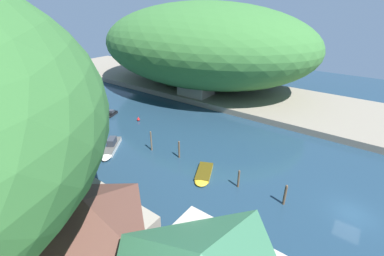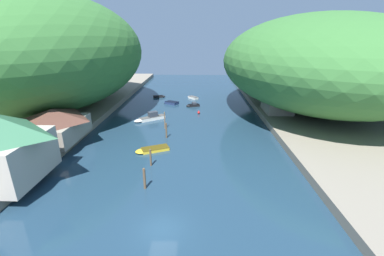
{
  "view_description": "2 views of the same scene",
  "coord_description": "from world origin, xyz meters",
  "px_view_note": "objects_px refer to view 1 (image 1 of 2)",
  "views": [
    {
      "loc": [
        -26.0,
        1.6,
        19.7
      ],
      "look_at": [
        2.45,
        22.51,
        2.53
      ],
      "focal_mm": 24.0,
      "sensor_mm": 36.0,
      "label": 1
    },
    {
      "loc": [
        3.08,
        -18.0,
        15.9
      ],
      "look_at": [
        2.11,
        19.65,
        2.39
      ],
      "focal_mm": 24.0,
      "sensor_mm": 36.0,
      "label": 2
    }
  ],
  "objects_px": {
    "right_bank_cottage": "(196,85)",
    "channel_buoy_near": "(138,119)",
    "boathouse_shed": "(87,222)",
    "boat_red_skiff": "(38,118)",
    "boat_mid_channel": "(111,148)",
    "boat_navy_launch": "(110,114)",
    "boat_far_upstream": "(203,175)",
    "person_on_quay": "(93,219)",
    "boat_white_cruiser": "(77,121)",
    "boat_near_quay": "(84,106)"
  },
  "relations": [
    {
      "from": "boathouse_shed",
      "to": "channel_buoy_near",
      "type": "height_order",
      "value": "boathouse_shed"
    },
    {
      "from": "boat_navy_launch",
      "to": "person_on_quay",
      "type": "relative_size",
      "value": 2.05
    },
    {
      "from": "boathouse_shed",
      "to": "boat_white_cruiser",
      "type": "distance_m",
      "value": 30.35
    },
    {
      "from": "boathouse_shed",
      "to": "right_bank_cottage",
      "type": "bearing_deg",
      "value": 22.99
    },
    {
      "from": "boathouse_shed",
      "to": "person_on_quay",
      "type": "height_order",
      "value": "boathouse_shed"
    },
    {
      "from": "boat_near_quay",
      "to": "boat_red_skiff",
      "type": "bearing_deg",
      "value": 131.47
    },
    {
      "from": "boat_near_quay",
      "to": "boat_far_upstream",
      "type": "height_order",
      "value": "boat_near_quay"
    },
    {
      "from": "boat_red_skiff",
      "to": "boat_navy_launch",
      "type": "xyz_separation_m",
      "value": [
        9.32,
        -9.33,
        0.05
      ]
    },
    {
      "from": "boat_white_cruiser",
      "to": "boat_near_quay",
      "type": "bearing_deg",
      "value": -10.65
    },
    {
      "from": "boathouse_shed",
      "to": "right_bank_cottage",
      "type": "height_order",
      "value": "boathouse_shed"
    },
    {
      "from": "boat_white_cruiser",
      "to": "channel_buoy_near",
      "type": "relative_size",
      "value": 5.0
    },
    {
      "from": "boat_navy_launch",
      "to": "boat_near_quay",
      "type": "bearing_deg",
      "value": -18.15
    },
    {
      "from": "boat_far_upstream",
      "to": "person_on_quay",
      "type": "distance_m",
      "value": 14.05
    },
    {
      "from": "boathouse_shed",
      "to": "channel_buoy_near",
      "type": "relative_size",
      "value": 12.19
    },
    {
      "from": "boat_red_skiff",
      "to": "right_bank_cottage",
      "type": "bearing_deg",
      "value": 48.12
    },
    {
      "from": "boat_far_upstream",
      "to": "boathouse_shed",
      "type": "bearing_deg",
      "value": 59.75
    },
    {
      "from": "right_bank_cottage",
      "to": "channel_buoy_near",
      "type": "bearing_deg",
      "value": 174.46
    },
    {
      "from": "boathouse_shed",
      "to": "right_bank_cottage",
      "type": "xyz_separation_m",
      "value": [
        37.94,
        16.09,
        -0.2
      ]
    },
    {
      "from": "boathouse_shed",
      "to": "boat_navy_launch",
      "type": "xyz_separation_m",
      "value": [
        20.23,
        23.97,
        -3.25
      ]
    },
    {
      "from": "boat_far_upstream",
      "to": "boat_red_skiff",
      "type": "bearing_deg",
      "value": -17.73
    },
    {
      "from": "boat_navy_launch",
      "to": "boat_far_upstream",
      "type": "xyz_separation_m",
      "value": [
        -5.47,
        -25.58,
        -0.09
      ]
    },
    {
      "from": "boat_navy_launch",
      "to": "person_on_quay",
      "type": "xyz_separation_m",
      "value": [
        -19.07,
        -22.58,
        1.78
      ]
    },
    {
      "from": "channel_buoy_near",
      "to": "boat_navy_launch",
      "type": "bearing_deg",
      "value": 103.24
    },
    {
      "from": "boat_far_upstream",
      "to": "person_on_quay",
      "type": "relative_size",
      "value": 3.07
    },
    {
      "from": "boat_near_quay",
      "to": "channel_buoy_near",
      "type": "relative_size",
      "value": 4.06
    },
    {
      "from": "person_on_quay",
      "to": "boat_near_quay",
      "type": "bearing_deg",
      "value": -38.3
    },
    {
      "from": "person_on_quay",
      "to": "channel_buoy_near",
      "type": "bearing_deg",
      "value": -58.67
    },
    {
      "from": "right_bank_cottage",
      "to": "boat_near_quay",
      "type": "relative_size",
      "value": 2.14
    },
    {
      "from": "boat_navy_launch",
      "to": "channel_buoy_near",
      "type": "height_order",
      "value": "boat_navy_launch"
    },
    {
      "from": "boat_red_skiff",
      "to": "channel_buoy_near",
      "type": "bearing_deg",
      "value": 25.25
    },
    {
      "from": "boat_mid_channel",
      "to": "boat_white_cruiser",
      "type": "xyz_separation_m",
      "value": [
        2.76,
        13.41,
        -0.18
      ]
    },
    {
      "from": "boathouse_shed",
      "to": "boat_far_upstream",
      "type": "height_order",
      "value": "boathouse_shed"
    },
    {
      "from": "boat_mid_channel",
      "to": "boat_white_cruiser",
      "type": "distance_m",
      "value": 13.69
    },
    {
      "from": "boat_near_quay",
      "to": "person_on_quay",
      "type": "bearing_deg",
      "value": -163.78
    },
    {
      "from": "boat_mid_channel",
      "to": "boat_navy_launch",
      "type": "height_order",
      "value": "boat_mid_channel"
    },
    {
      "from": "boat_near_quay",
      "to": "boat_far_upstream",
      "type": "relative_size",
      "value": 0.66
    },
    {
      "from": "boat_navy_launch",
      "to": "boat_far_upstream",
      "type": "height_order",
      "value": "boat_navy_launch"
    },
    {
      "from": "boat_near_quay",
      "to": "boat_navy_launch",
      "type": "height_order",
      "value": "boat_navy_launch"
    },
    {
      "from": "boat_red_skiff",
      "to": "boat_mid_channel",
      "type": "bearing_deg",
      "value": -6.65
    },
    {
      "from": "boathouse_shed",
      "to": "boat_far_upstream",
      "type": "xyz_separation_m",
      "value": [
        14.76,
        -1.61,
        -3.34
      ]
    },
    {
      "from": "boathouse_shed",
      "to": "boat_red_skiff",
      "type": "bearing_deg",
      "value": 71.86
    },
    {
      "from": "boat_navy_launch",
      "to": "channel_buoy_near",
      "type": "xyz_separation_m",
      "value": [
        1.48,
        -6.3,
        0.01
      ]
    },
    {
      "from": "boathouse_shed",
      "to": "boat_far_upstream",
      "type": "distance_m",
      "value": 15.22
    },
    {
      "from": "boat_near_quay",
      "to": "boat_mid_channel",
      "type": "relative_size",
      "value": 0.55
    },
    {
      "from": "boat_navy_launch",
      "to": "boat_white_cruiser",
      "type": "xyz_separation_m",
      "value": [
        -5.59,
        2.42,
        -0.01
      ]
    },
    {
      "from": "boat_far_upstream",
      "to": "boat_white_cruiser",
      "type": "distance_m",
      "value": 28.0
    },
    {
      "from": "boat_navy_launch",
      "to": "boat_red_skiff",
      "type": "bearing_deg",
      "value": 24.89
    },
    {
      "from": "channel_buoy_near",
      "to": "person_on_quay",
      "type": "xyz_separation_m",
      "value": [
        -20.56,
        -16.28,
        1.77
      ]
    },
    {
      "from": "person_on_quay",
      "to": "boat_white_cruiser",
      "type": "bearing_deg",
      "value": -35.39
    },
    {
      "from": "boat_mid_channel",
      "to": "boat_navy_launch",
      "type": "distance_m",
      "value": 13.8
    }
  ]
}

